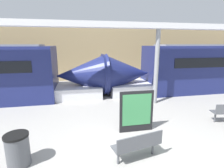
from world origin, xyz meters
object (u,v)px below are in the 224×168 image
poster_board (137,111)px  trash_bin (18,150)px  bench_near (138,144)px  train_left (215,68)px  support_column_near (156,67)px

poster_board → trash_bin: bearing=-162.5°
bench_near → train_left: bearing=27.3°
train_left → poster_board: size_ratio=10.47×
trash_bin → support_column_near: 7.29m
train_left → trash_bin: size_ratio=18.16×
bench_near → support_column_near: size_ratio=0.37×
support_column_near → poster_board: bearing=-125.7°
bench_near → poster_board: size_ratio=0.94×
poster_board → support_column_near: support_column_near is taller
train_left → support_column_near: support_column_near is taller
trash_bin → support_column_near: size_ratio=0.23×
poster_board → support_column_near: (2.09, 2.92, 1.20)m
bench_near → trash_bin: bearing=160.2°
trash_bin → support_column_near: bearing=35.1°
trash_bin → poster_board: (3.73, 1.18, 0.34)m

